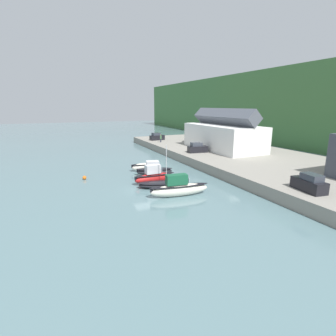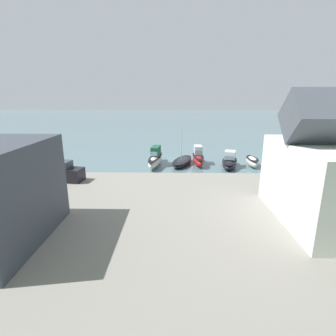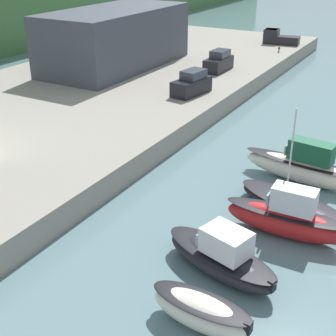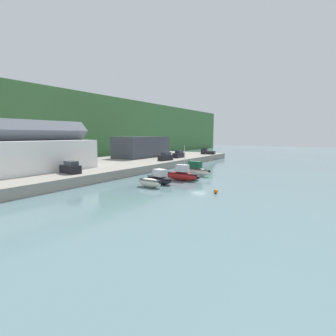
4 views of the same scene
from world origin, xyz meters
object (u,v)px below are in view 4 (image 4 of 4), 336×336
moored_boat_0 (150,183)px  moored_boat_1 (159,178)px  parked_car_3 (179,154)px  moored_boat_4 (194,170)px  moored_boat_2 (181,175)px  parked_car_2 (166,157)px  moored_boat_3 (186,176)px  mooring_buoy_0 (216,191)px  pickup_truck_0 (207,152)px  parked_car_0 (71,168)px  dog_on_quay (205,154)px

moored_boat_0 → moored_boat_1: moored_boat_1 is taller
moored_boat_0 → parked_car_3: parked_car_3 is taller
moored_boat_1 → moored_boat_0: bearing=-153.7°
parked_car_3 → moored_boat_4: bearing=128.6°
moored_boat_2 → parked_car_3: bearing=29.9°
moored_boat_1 → moored_boat_4: (11.28, -0.87, 0.20)m
parked_car_2 → moored_boat_0: bearing=126.3°
moored_boat_1 → parked_car_3: parked_car_3 is taller
moored_boat_3 → mooring_buoy_0: bearing=-115.1°
moored_boat_0 → parked_car_2: 27.18m
pickup_truck_0 → parked_car_0: bearing=172.4°
moored_boat_2 → moored_boat_3: (2.49, 0.32, -0.58)m
moored_boat_0 → pickup_truck_0: (50.62, 13.15, 1.75)m
moored_boat_4 → parked_car_3: bearing=44.9°
mooring_buoy_0 → dog_on_quay: bearing=26.6°
moored_boat_0 → moored_boat_2: bearing=-4.3°
moored_boat_2 → moored_boat_4: moored_boat_4 is taller
parked_car_0 → parked_car_3: bearing=7.2°
parked_car_0 → moored_boat_4: bearing=-29.4°
moored_boat_2 → moored_boat_4: size_ratio=0.80×
moored_boat_2 → dog_on_quay: size_ratio=7.54×
moored_boat_4 → dog_on_quay: (30.69, 11.56, 1.06)m
moored_boat_2 → moored_boat_4: bearing=5.8°
parked_car_2 → moored_boat_3: bearing=143.7°
moored_boat_3 → parked_car_3: size_ratio=1.79×
parked_car_0 → dog_on_quay: size_ratio=4.98×
moored_boat_1 → mooring_buoy_0: 11.50m
dog_on_quay → mooring_buoy_0: 49.24m
moored_boat_2 → pickup_truck_0: size_ratio=1.35×
moored_boat_2 → dog_on_quay: 39.38m
moored_boat_1 → moored_boat_3: moored_boat_3 is taller
moored_boat_3 → parked_car_0: size_ratio=1.72×
parked_car_0 → dog_on_quay: bearing=3.9°
parked_car_3 → mooring_buoy_0: parked_car_3 is taller
moored_boat_0 → parked_car_0: (-4.34, 13.90, 1.85)m
moored_boat_0 → parked_car_3: bearing=25.9°
dog_on_quay → parked_car_2: bearing=68.8°
moored_boat_3 → parked_car_2: 18.97m
parked_car_3 → mooring_buoy_0: 40.12m
moored_boat_2 → moored_boat_3: moored_boat_3 is taller
moored_boat_1 → dog_on_quay: size_ratio=7.46×
moored_boat_0 → dog_on_quay: bearing=16.8°
moored_boat_1 → moored_boat_2: moored_boat_2 is taller
moored_boat_4 → mooring_buoy_0: 16.94m
moored_boat_1 → dog_on_quay: (41.98, 10.69, 1.26)m
moored_boat_1 → moored_boat_2: bearing=-5.1°
parked_car_2 → mooring_buoy_0: 32.41m
parked_car_0 → parked_car_3: size_ratio=1.04×
parked_car_3 → moored_boat_0: bearing=113.6°
parked_car_2 → parked_car_3: bearing=-72.9°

